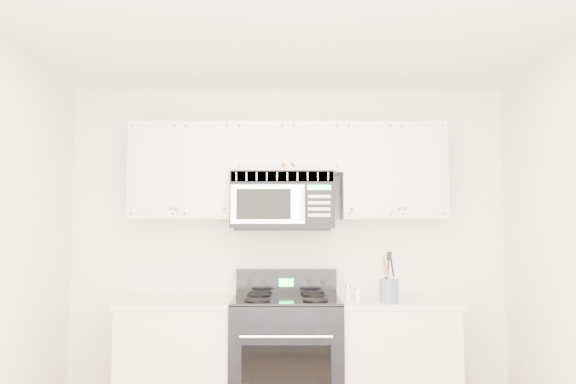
{
  "coord_description": "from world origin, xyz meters",
  "views": [
    {
      "loc": [
        -0.01,
        -2.8,
        1.44
      ],
      "look_at": [
        0.0,
        1.3,
        1.72
      ],
      "focal_mm": 35.0,
      "sensor_mm": 36.0,
      "label": 1
    }
  ],
  "objects": [
    {
      "name": "utensil_crock",
      "position": [
        0.72,
        1.25,
        1.01
      ],
      "size": [
        0.13,
        0.13,
        0.36
      ],
      "color": "#475A6F",
      "rests_on": "base_cabinet_right"
    },
    {
      "name": "shaker_salt",
      "position": [
        0.45,
        1.43,
        0.97
      ],
      "size": [
        0.04,
        0.04,
        0.1
      ],
      "color": "silver",
      "rests_on": "base_cabinet_right"
    },
    {
      "name": "range",
      "position": [
        -0.01,
        1.42,
        0.48
      ],
      "size": [
        0.79,
        0.72,
        1.13
      ],
      "color": "black",
      "rests_on": "ground"
    },
    {
      "name": "microwave",
      "position": [
        -0.04,
        1.55,
        1.67
      ],
      "size": [
        0.78,
        0.44,
        0.43
      ],
      "color": "black",
      "rests_on": "ground"
    },
    {
      "name": "base_cabinet_left",
      "position": [
        -0.8,
        1.44,
        0.43
      ],
      "size": [
        0.86,
        0.65,
        0.92
      ],
      "color": "silver",
      "rests_on": "ground"
    },
    {
      "name": "room",
      "position": [
        0.0,
        0.0,
        1.3
      ],
      "size": [
        3.51,
        3.51,
        2.61
      ],
      "color": "brown",
      "rests_on": "ground"
    },
    {
      "name": "upper_cabinets",
      "position": [
        -0.0,
        1.58,
        1.93
      ],
      "size": [
        2.44,
        0.37,
        0.75
      ],
      "color": "silver",
      "rests_on": "ground"
    },
    {
      "name": "base_cabinet_right",
      "position": [
        0.8,
        1.44,
        0.43
      ],
      "size": [
        0.86,
        0.65,
        0.92
      ],
      "color": "silver",
      "rests_on": "ground"
    },
    {
      "name": "shaker_pepper",
      "position": [
        0.51,
        1.33,
        0.97
      ],
      "size": [
        0.04,
        0.04,
        0.11
      ],
      "color": "silver",
      "rests_on": "base_cabinet_right"
    }
  ]
}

